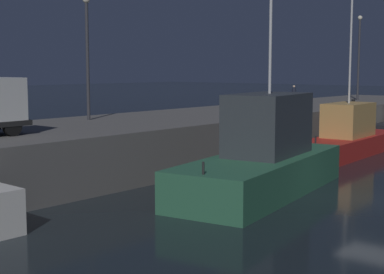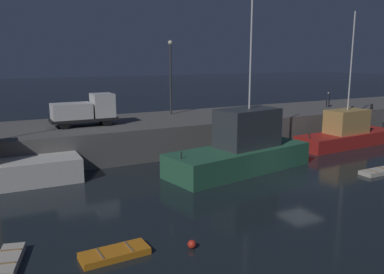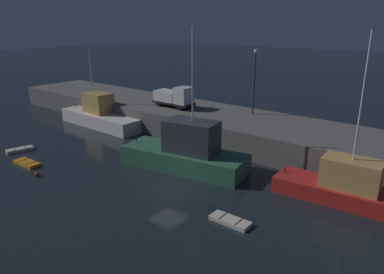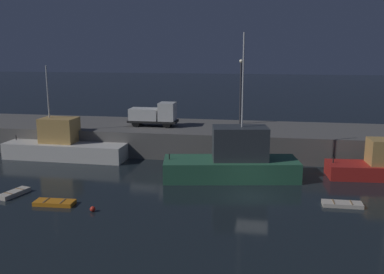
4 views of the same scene
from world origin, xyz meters
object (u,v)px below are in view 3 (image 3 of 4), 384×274
object	(u,v)px
fishing_boat_blue	(351,189)
dinghy_red_small	(20,150)
fishing_boat_white	(186,152)
rowboat_blue_far	(27,163)
fishing_trawler_red	(102,116)
rowboat_white_mid	(230,221)
lamp_post_west	(254,77)
utility_truck	(175,97)
bollard_west	(107,101)
mooring_buoy_mid	(37,174)

from	to	relation	value
fishing_boat_blue	dinghy_red_small	distance (m)	32.25
fishing_boat_white	dinghy_red_small	size ratio (longest dim) A/B	4.56
fishing_boat_white	rowboat_blue_far	bearing A→B (deg)	-145.11
fishing_trawler_red	rowboat_white_mid	bearing A→B (deg)	-20.74
fishing_boat_blue	rowboat_blue_far	size ratio (longest dim) A/B	4.22
fishing_boat_blue	lamp_post_west	bearing A→B (deg)	144.47
fishing_trawler_red	lamp_post_west	world-z (taller)	lamp_post_west
lamp_post_west	utility_truck	distance (m)	10.33
dinghy_red_small	bollard_west	xyz separation A→B (m)	(-1.65, 13.22, 2.84)
dinghy_red_small	rowboat_blue_far	size ratio (longest dim) A/B	0.93
mooring_buoy_mid	lamp_post_west	xyz separation A→B (m)	(9.05, 22.19, 6.92)
dinghy_red_small	lamp_post_west	distance (m)	26.81
fishing_trawler_red	fishing_boat_white	xyz separation A→B (m)	(18.00, -4.50, 0.34)
rowboat_white_mid	fishing_trawler_red	bearing A→B (deg)	159.26
lamp_post_west	rowboat_white_mid	bearing A→B (deg)	-64.41
fishing_trawler_red	fishing_boat_blue	bearing A→B (deg)	-3.72
utility_truck	lamp_post_west	bearing A→B (deg)	18.67
mooring_buoy_mid	lamp_post_west	bearing A→B (deg)	67.82
rowboat_blue_far	bollard_west	size ratio (longest dim) A/B	6.04
fishing_boat_blue	bollard_west	xyz separation A→B (m)	(-32.35, 3.41, 1.77)
rowboat_blue_far	bollard_west	world-z (taller)	bollard_west
rowboat_blue_far	mooring_buoy_mid	world-z (taller)	mooring_buoy_mid
rowboat_white_mid	bollard_west	size ratio (longest dim) A/B	5.78
rowboat_blue_far	lamp_post_west	bearing A→B (deg)	59.88
utility_truck	rowboat_white_mid	bearing A→B (deg)	-39.61
mooring_buoy_mid	bollard_west	xyz separation A→B (m)	(-9.12, 15.46, 2.82)
fishing_boat_blue	mooring_buoy_mid	world-z (taller)	fishing_boat_blue
fishing_boat_white	mooring_buoy_mid	bearing A→B (deg)	-133.87
dinghy_red_small	utility_truck	distance (m)	18.66
dinghy_red_small	bollard_west	size ratio (longest dim) A/B	5.60
mooring_buoy_mid	utility_truck	xyz separation A→B (m)	(-0.31, 19.03, 3.89)
fishing_boat_blue	rowboat_white_mid	xyz separation A→B (m)	(-5.54, -7.93, -1.09)
fishing_boat_white	lamp_post_west	xyz separation A→B (m)	(-0.22, 12.55, 5.48)
rowboat_white_mid	lamp_post_west	bearing A→B (deg)	115.59
dinghy_red_small	rowboat_blue_far	xyz separation A→B (m)	(4.14, -1.39, -0.02)
rowboat_white_mid	lamp_post_west	world-z (taller)	lamp_post_west
fishing_trawler_red	utility_truck	size ratio (longest dim) A/B	2.35
fishing_trawler_red	fishing_boat_blue	world-z (taller)	fishing_boat_blue
dinghy_red_small	lamp_post_west	size ratio (longest dim) A/B	0.38
utility_truck	fishing_trawler_red	bearing A→B (deg)	-149.87
fishing_trawler_red	utility_truck	distance (m)	10.13
fishing_trawler_red	mooring_buoy_mid	world-z (taller)	fishing_trawler_red
fishing_boat_blue	rowboat_white_mid	size ratio (longest dim) A/B	4.41
fishing_trawler_red	bollard_west	bearing A→B (deg)	106.21
fishing_boat_white	rowboat_blue_far	distance (m)	15.43
fishing_boat_white	mooring_buoy_mid	distance (m)	13.45
bollard_west	fishing_boat_blue	bearing A→B (deg)	-6.01
fishing_boat_blue	utility_truck	size ratio (longest dim) A/B	2.30
fishing_boat_blue	utility_truck	bearing A→B (deg)	163.50
mooring_buoy_mid	dinghy_red_small	bearing A→B (deg)	163.28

